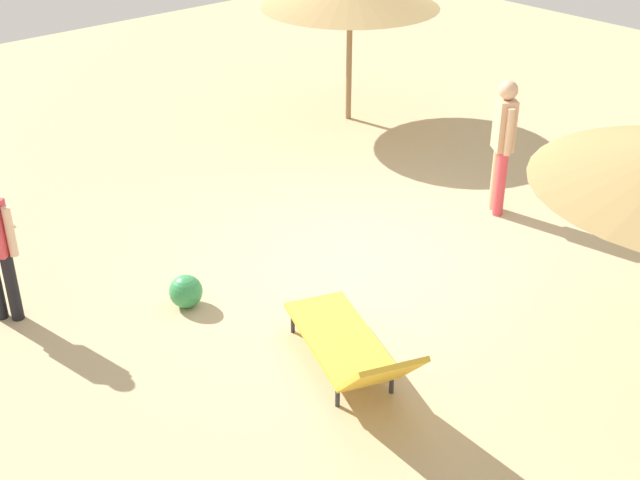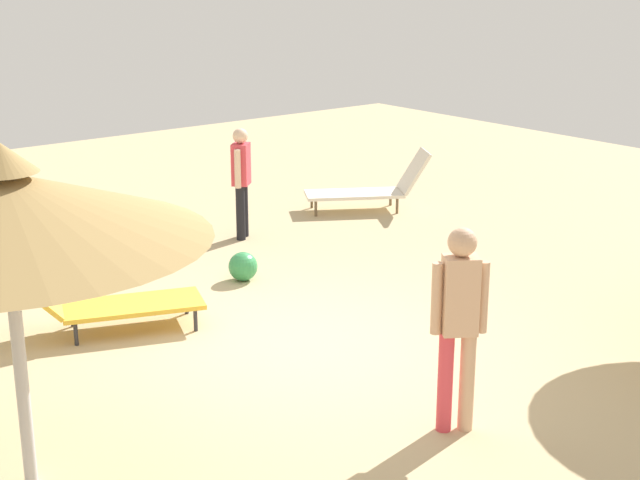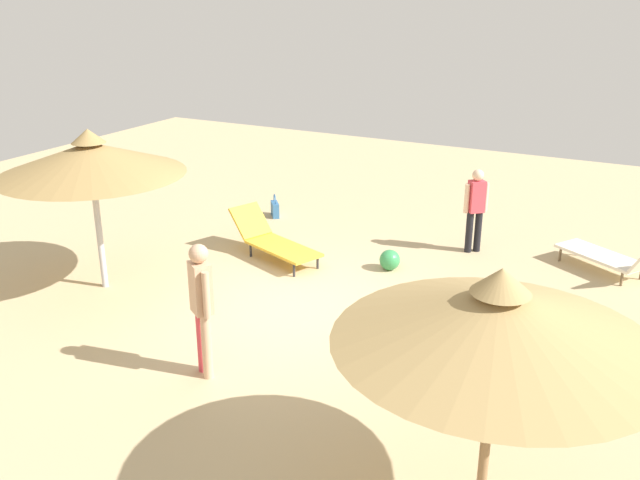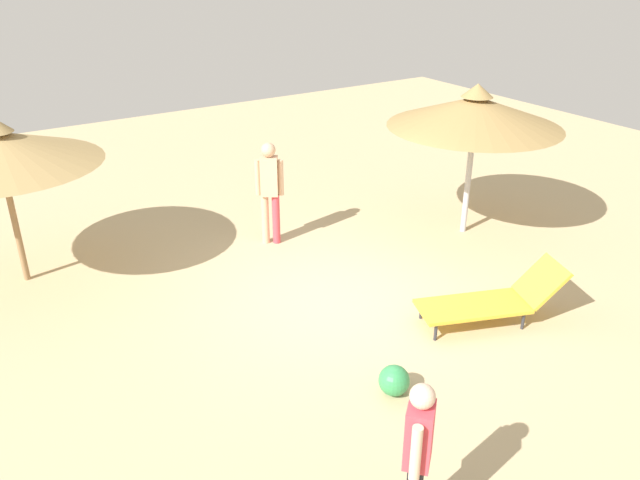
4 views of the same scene
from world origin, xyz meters
name	(u,v)px [view 2 (image 2 of 4)]	position (x,y,z in m)	size (l,w,h in m)	color
ground	(296,350)	(0.00, 0.00, -0.05)	(24.00, 24.00, 0.10)	tan
parasol_umbrella_edge	(4,207)	(-3.18, -0.82, 2.18)	(2.93, 2.93, 2.64)	#B2B2B7
lounge_chair_near_right	(104,301)	(-1.37, 1.56, 0.35)	(2.07, 1.30, 0.81)	gold
lounge_chair_far_left	(373,187)	(4.26, 3.57, 0.38)	(1.97, 1.52, 0.94)	silver
person_standing_center	(241,177)	(1.77, 3.58, 0.90)	(0.37, 0.35, 1.58)	black
person_standing_front	(459,316)	(-0.04, -2.28, 1.03)	(0.41, 0.34, 1.79)	#D83F4C
beach_ball	(243,266)	(0.73, 2.04, 0.18)	(0.36, 0.36, 0.36)	#338C4C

